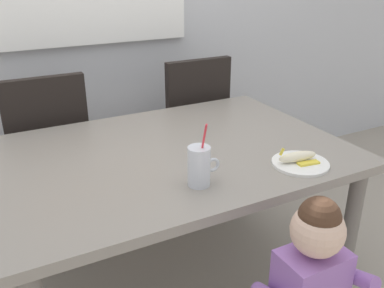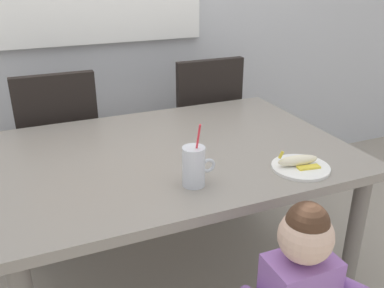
% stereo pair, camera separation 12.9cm
% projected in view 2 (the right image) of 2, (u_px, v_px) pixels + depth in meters
% --- Properties ---
extents(ground_plane, '(24.00, 24.00, 0.00)m').
position_uv_depth(ground_plane, '(176.00, 280.00, 2.12)').
color(ground_plane, '#9E9384').
extents(dining_table, '(1.50, 1.06, 0.73)m').
position_uv_depth(dining_table, '(174.00, 166.00, 1.87)').
color(dining_table, gray).
rests_on(dining_table, ground).
extents(dining_chair_left, '(0.44, 0.44, 0.96)m').
position_uv_depth(dining_chair_left, '(59.00, 142.00, 2.38)').
color(dining_chair_left, black).
rests_on(dining_chair_left, ground).
extents(dining_chair_right, '(0.44, 0.44, 0.96)m').
position_uv_depth(dining_chair_right, '(202.00, 121.00, 2.70)').
color(dining_chair_right, black).
rests_on(dining_chair_right, ground).
extents(toddler_standing, '(0.33, 0.24, 0.84)m').
position_uv_depth(toddler_standing, '(299.00, 288.00, 1.33)').
color(toddler_standing, '#3F4760').
rests_on(toddler_standing, ground).
extents(milk_cup, '(0.13, 0.08, 0.25)m').
position_uv_depth(milk_cup, '(194.00, 168.00, 1.52)').
color(milk_cup, silver).
rests_on(milk_cup, dining_table).
extents(snack_plate, '(0.23, 0.23, 0.01)m').
position_uv_depth(snack_plate, '(300.00, 167.00, 1.66)').
color(snack_plate, white).
rests_on(snack_plate, dining_table).
extents(peeled_banana, '(0.17, 0.12, 0.07)m').
position_uv_depth(peeled_banana, '(298.00, 161.00, 1.66)').
color(peeled_banana, '#F4EAC6').
rests_on(peeled_banana, snack_plate).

